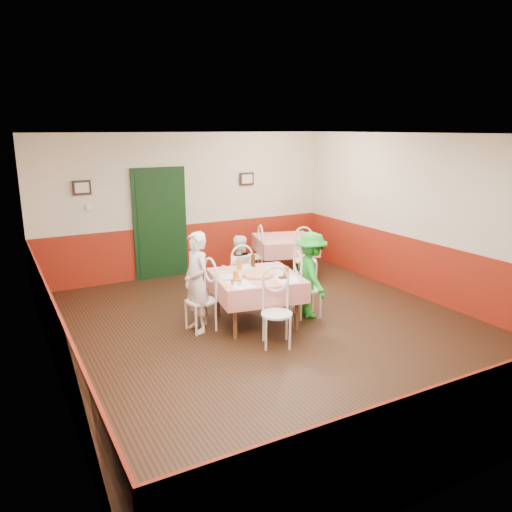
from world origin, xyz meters
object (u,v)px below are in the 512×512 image
chair_near (277,314)px  glass_a (236,276)px  main_table (256,299)px  pizza (258,275)px  beer_bottle (253,260)px  diner_left (197,282)px  chair_left (201,301)px  chair_second_a (252,257)px  diner_far (238,270)px  diner_right (311,275)px  second_table (285,256)px  glass_c (239,265)px  glass_b (286,272)px  chair_second_b (306,261)px  chair_far (239,279)px  chair_right (308,289)px  wallet (282,278)px

chair_near → glass_a: glass_a is taller
main_table → chair_near: chair_near is taller
pizza → beer_bottle: 0.51m
glass_a → chair_near: bearing=-68.3°
pizza → diner_left: 0.91m
chair_left → chair_second_a: 2.65m
main_table → diner_far: (0.15, 0.89, 0.21)m
diner_right → second_table: bearing=-8.9°
main_table → diner_left: 0.97m
glass_c → diner_right: (0.97, -0.54, -0.15)m
glass_b → chair_second_b: bearing=48.1°
glass_c → main_table: bearing=-79.0°
glass_a → main_table: bearing=21.1°
chair_far → diner_far: bearing=-89.4°
chair_second_a → pizza: bearing=-10.2°
glass_b → glass_c: 0.81m
chair_right → pizza: size_ratio=2.08×
main_table → chair_second_a: chair_second_a is taller
beer_bottle → glass_a: bearing=-135.8°
chair_second_a → pizza: chair_second_a is taller
chair_second_a → diner_far: bearing=-21.4°
main_table → wallet: bearing=-52.7°
chair_near → glass_b: 0.81m
diner_far → diner_right: bearing=148.5°
chair_second_a → chair_left: bearing=-28.6°
chair_left → glass_c: 0.89m
pizza → glass_c: (-0.07, 0.46, 0.05)m
chair_right → diner_left: diner_left is taller
chair_second_b → glass_a: (-2.17, -1.44, 0.39)m
chair_left → pizza: (0.83, -0.21, 0.32)m
diner_left → main_table: bearing=76.6°
chair_second_a → diner_left: (-1.90, -1.89, 0.29)m
diner_far → pizza: bearing=103.8°
chair_far → chair_near: 1.70m
chair_near → diner_right: 1.26m
chair_second_a → chair_second_b: 1.06m
second_table → chair_right: size_ratio=1.24×
glass_c → glass_a: bearing=-120.9°
chair_right → chair_second_b: size_ratio=1.00×
chair_second_b → glass_c: chair_second_b is taller
second_table → glass_a: 3.12m
glass_a → glass_c: 0.65m
chair_near → glass_b: size_ratio=5.91×
glass_b → pizza: bearing=145.2°
second_table → chair_far: 2.02m
chair_second_b → glass_a: size_ratio=5.88×
main_table → wallet: size_ratio=11.09×
glass_a → diner_left: diner_left is taller
chair_far → diner_left: diner_left is taller
wallet → chair_left: bearing=166.0°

